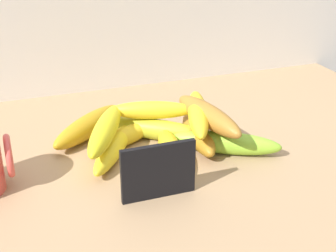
# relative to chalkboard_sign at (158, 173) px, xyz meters

# --- Properties ---
(counter_top) EXTENTS (1.10, 0.76, 0.03)m
(counter_top) POSITION_rel_chalkboard_sign_xyz_m (0.05, 0.08, -0.05)
(counter_top) COLOR #A2815C
(counter_top) RESTS_ON ground
(chalkboard_sign) EXTENTS (0.11, 0.02, 0.08)m
(chalkboard_sign) POSITION_rel_chalkboard_sign_xyz_m (0.00, 0.00, 0.00)
(chalkboard_sign) COLOR black
(chalkboard_sign) RESTS_ON counter_top
(banana_0) EXTENTS (0.17, 0.16, 0.04)m
(banana_0) POSITION_rel_chalkboard_sign_xyz_m (-0.05, 0.23, -0.02)
(banana_0) COLOR #B48819
(banana_0) RESTS_ON counter_top
(banana_1) EXTENTS (0.19, 0.15, 0.04)m
(banana_1) POSITION_rel_chalkboard_sign_xyz_m (0.06, 0.18, -0.02)
(banana_1) COLOR gold
(banana_1) RESTS_ON counter_top
(banana_2) EXTENTS (0.18, 0.13, 0.04)m
(banana_2) POSITION_rel_chalkboard_sign_xyz_m (0.15, 0.09, -0.02)
(banana_2) COLOR #86BC2F
(banana_2) RESTS_ON counter_top
(banana_3) EXTENTS (0.06, 0.16, 0.04)m
(banana_3) POSITION_rel_chalkboard_sign_xyz_m (0.12, 0.13, -0.02)
(banana_3) COLOR #A8741F
(banana_3) RESTS_ON counter_top
(banana_4) EXTENTS (0.12, 0.17, 0.03)m
(banana_4) POSITION_rel_chalkboard_sign_xyz_m (-0.03, 0.14, -0.02)
(banana_4) COLOR yellow
(banana_4) RESTS_ON counter_top
(banana_5) EXTENTS (0.16, 0.10, 0.03)m
(banana_5) POSITION_rel_chalkboard_sign_xyz_m (0.00, 0.18, -0.02)
(banana_5) COLOR yellow
(banana_5) RESTS_ON counter_top
(banana_6) EXTENTS (0.07, 0.16, 0.04)m
(banana_6) POSITION_rel_chalkboard_sign_xyz_m (0.05, 0.09, -0.02)
(banana_6) COLOR gold
(banana_6) RESTS_ON counter_top
(banana_7) EXTENTS (0.15, 0.08, 0.03)m
(banana_7) POSITION_rel_chalkboard_sign_xyz_m (0.05, 0.19, 0.01)
(banana_7) COLOR yellow
(banana_7) RESTS_ON banana_1
(banana_8) EXTENTS (0.07, 0.19, 0.04)m
(banana_8) POSITION_rel_chalkboard_sign_xyz_m (0.13, 0.12, 0.02)
(banana_8) COLOR #9F6B27
(banana_8) RESTS_ON banana_3
(banana_9) EXTENTS (0.12, 0.19, 0.04)m
(banana_9) POSITION_rel_chalkboard_sign_xyz_m (-0.04, 0.14, 0.01)
(banana_9) COLOR yellow
(banana_9) RESTS_ON banana_4
(banana_10) EXTENTS (0.10, 0.19, 0.03)m
(banana_10) POSITION_rel_chalkboard_sign_xyz_m (0.12, 0.14, 0.02)
(banana_10) COLOR yellow
(banana_10) RESTS_ON banana_3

